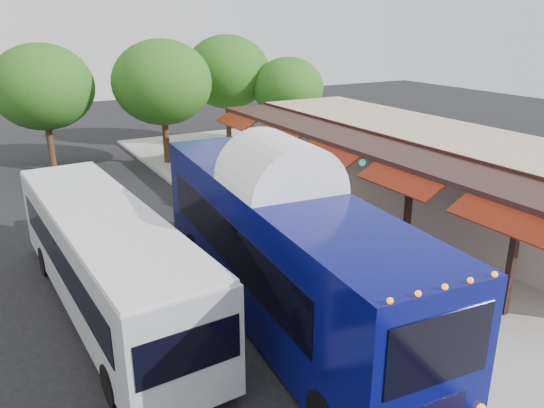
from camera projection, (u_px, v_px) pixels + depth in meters
ground at (310, 292)px, 16.32m from camera, size 90.00×90.00×0.00m
sidewalk at (359, 221)px, 21.90m from camera, size 10.00×40.00×0.15m
curb at (252, 244)px, 19.62m from camera, size 0.20×40.00×0.16m
station_shelter at (423, 169)px, 22.87m from camera, size 8.15×20.00×3.60m
coach_bus at (279, 242)px, 14.45m from camera, size 3.70×12.88×4.07m
city_bus at (106, 257)px, 14.77m from camera, size 3.11×11.41×3.03m
ped_a at (415, 302)px, 13.44m from camera, size 0.81×0.64×1.97m
ped_b at (243, 200)px, 21.81m from camera, size 0.81×0.66×1.53m
ped_c at (238, 184)px, 23.33m from camera, size 1.17×0.87×1.85m
ped_d at (239, 189)px, 22.91m from camera, size 1.27×1.01×1.72m
sign_board at (495, 303)px, 13.87m from camera, size 0.18×0.49×1.10m
tree_left at (162, 82)px, 29.12m from camera, size 5.48×5.48×7.01m
tree_mid at (227, 72)px, 34.42m from camera, size 5.54×5.54×7.09m
tree_right at (288, 88)px, 33.58m from camera, size 4.51×4.51×5.78m
tree_far at (43, 87)px, 28.01m from camera, size 5.35×5.35×6.84m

